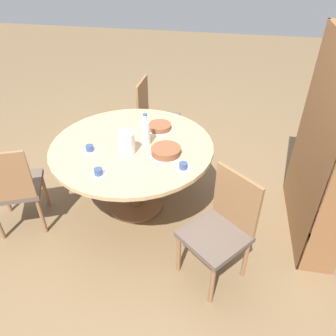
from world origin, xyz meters
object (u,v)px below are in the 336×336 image
object	(u,v)px
cup_a	(183,167)
cake_main	(166,152)
cake_second	(160,127)
cup_b	(90,149)
water_bottle	(146,132)
cup_c	(98,173)
chair_b	(221,227)
chair_c	(154,116)
coffee_pot	(127,142)
chair_a	(13,186)
bookshelf	(327,149)

from	to	relation	value
cup_a	cake_main	bearing A→B (deg)	-135.45
cake_second	cup_b	distance (m)	0.69
water_bottle	cup_c	size ratio (longest dim) A/B	2.41
chair_b	cup_a	world-z (taller)	chair_b
chair_c	water_bottle	distance (m)	1.08
chair_b	coffee_pot	world-z (taller)	coffee_pot
chair_a	bookshelf	world-z (taller)	bookshelf
chair_b	chair_c	world-z (taller)	same
chair_b	cup_c	world-z (taller)	chair_b
chair_a	cup_b	size ratio (longest dim) A/B	7.25
coffee_pot	cup_c	size ratio (longest dim) A/B	1.91
coffee_pot	water_bottle	world-z (taller)	water_bottle
chair_a	water_bottle	world-z (taller)	water_bottle
chair_b	cup_b	size ratio (longest dim) A/B	7.25
coffee_pot	cup_a	world-z (taller)	coffee_pot
cup_c	cake_second	bearing A→B (deg)	158.10
cake_main	cake_second	bearing A→B (deg)	-160.98
cake_second	cup_b	size ratio (longest dim) A/B	2.05
cake_second	cup_b	xyz separation A→B (m)	(0.47, -0.50, -0.00)
cake_second	water_bottle	bearing A→B (deg)	-12.81
chair_b	bookshelf	bearing A→B (deg)	80.28
chair_c	cup_b	size ratio (longest dim) A/B	7.25
cup_b	water_bottle	bearing A→B (deg)	114.63
chair_a	cake_main	xyz separation A→B (m)	(-0.36, 1.25, 0.27)
chair_a	chair_b	bearing A→B (deg)	151.93
cake_second	cup_b	world-z (taller)	same
bookshelf	water_bottle	world-z (taller)	bookshelf
chair_b	water_bottle	xyz separation A→B (m)	(-0.64, -0.71, 0.36)
chair_b	chair_c	distance (m)	1.86
chair_c	chair_a	bearing A→B (deg)	150.88
cup_b	cup_a	bearing A→B (deg)	82.49
chair_c	water_bottle	xyz separation A→B (m)	(1.00, 0.16, 0.36)
chair_b	cup_a	xyz separation A→B (m)	(-0.34, -0.34, 0.26)
coffee_pot	chair_b	bearing A→B (deg)	59.76
coffee_pot	cake_main	bearing A→B (deg)	94.79
chair_b	chair_a	bearing A→B (deg)	-144.80
water_bottle	chair_c	bearing A→B (deg)	-170.81
cake_second	bookshelf	bearing A→B (deg)	78.87
chair_a	chair_b	size ratio (longest dim) A/B	1.00
cup_a	cup_c	distance (m)	0.65
bookshelf	cup_b	xyz separation A→B (m)	(0.20, -1.90, -0.10)
chair_c	cake_main	bearing A→B (deg)	-160.86
bookshelf	water_bottle	xyz separation A→B (m)	(-0.00, -1.46, -0.00)
cup_c	bookshelf	bearing A→B (deg)	106.25
chair_a	chair_b	distance (m)	1.76
chair_a	cup_c	world-z (taller)	chair_a
bookshelf	cup_a	xyz separation A→B (m)	(0.30, -1.09, -0.10)
coffee_pot	cup_a	xyz separation A→B (m)	(0.15, 0.49, -0.08)
coffee_pot	cup_c	xyz separation A→B (m)	(0.34, -0.13, -0.08)
cake_main	cup_a	distance (m)	0.24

